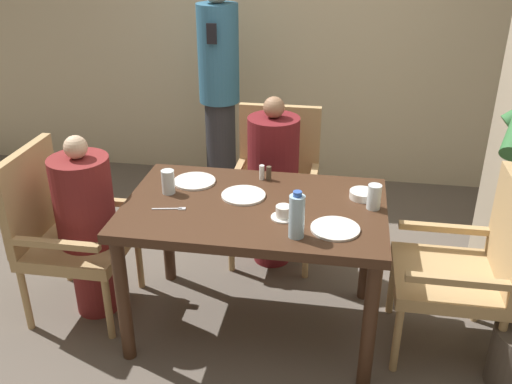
% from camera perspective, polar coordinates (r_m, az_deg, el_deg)
% --- Properties ---
extents(ground_plane, '(16.00, 16.00, 0.00)m').
position_cam_1_polar(ground_plane, '(3.32, -0.12, -13.03)').
color(ground_plane, '#60564C').
extents(wall_back, '(8.00, 0.06, 2.80)m').
position_cam_1_polar(wall_back, '(4.74, 4.33, 17.52)').
color(wall_back, beige).
rests_on(wall_back, ground_plane).
extents(dining_table, '(1.33, 0.85, 0.76)m').
position_cam_1_polar(dining_table, '(2.95, -0.14, -2.99)').
color(dining_table, '#422819').
rests_on(dining_table, ground_plane).
extents(chair_left_side, '(0.54, 0.54, 0.98)m').
position_cam_1_polar(chair_left_side, '(3.35, -18.79, -3.46)').
color(chair_left_side, tan).
rests_on(chair_left_side, ground_plane).
extents(diner_in_left_chair, '(0.32, 0.32, 1.08)m').
position_cam_1_polar(diner_in_left_chair, '(3.27, -16.53, -3.22)').
color(diner_in_left_chair, maroon).
rests_on(diner_in_left_chair, ground_plane).
extents(chair_far_side, '(0.54, 0.54, 0.98)m').
position_cam_1_polar(chair_far_side, '(3.76, 2.01, 1.29)').
color(chair_far_side, tan).
rests_on(chair_far_side, ground_plane).
extents(diner_in_far_chair, '(0.32, 0.32, 1.13)m').
position_cam_1_polar(diner_in_far_chair, '(3.60, 1.70, 1.13)').
color(diner_in_far_chair, maroon).
rests_on(diner_in_far_chair, ground_plane).
extents(chair_right_side, '(0.54, 0.54, 0.98)m').
position_cam_1_polar(chair_right_side, '(3.06, 20.49, -6.73)').
color(chair_right_side, tan).
rests_on(chair_right_side, ground_plane).
extents(standing_host, '(0.30, 0.34, 1.77)m').
position_cam_1_polar(standing_host, '(4.31, -3.70, 10.58)').
color(standing_host, '#2D2D33').
rests_on(standing_host, ground_plane).
extents(plate_main_left, '(0.23, 0.23, 0.01)m').
position_cam_1_polar(plate_main_left, '(2.99, -1.26, -0.33)').
color(plate_main_left, white).
rests_on(plate_main_left, dining_table).
extents(plate_main_right, '(0.23, 0.23, 0.01)m').
position_cam_1_polar(plate_main_right, '(3.16, -6.17, 1.08)').
color(plate_main_right, white).
rests_on(plate_main_right, dining_table).
extents(plate_dessert_center, '(0.23, 0.23, 0.01)m').
position_cam_1_polar(plate_dessert_center, '(2.70, 7.93, -3.65)').
color(plate_dessert_center, white).
rests_on(plate_dessert_center, dining_table).
extents(teacup_with_saucer, '(0.12, 0.12, 0.06)m').
position_cam_1_polar(teacup_with_saucer, '(2.77, 2.76, -2.11)').
color(teacup_with_saucer, white).
rests_on(teacup_with_saucer, dining_table).
extents(bowl_small, '(0.13, 0.13, 0.04)m').
position_cam_1_polar(bowl_small, '(3.01, 10.59, -0.25)').
color(bowl_small, white).
rests_on(bowl_small, dining_table).
extents(water_bottle, '(0.07, 0.07, 0.23)m').
position_cam_1_polar(water_bottle, '(2.58, 4.10, -2.40)').
color(water_bottle, '#A3C6DB').
rests_on(water_bottle, dining_table).
extents(glass_tall_near, '(0.07, 0.07, 0.13)m').
position_cam_1_polar(glass_tall_near, '(3.03, -8.78, 1.01)').
color(glass_tall_near, silver).
rests_on(glass_tall_near, dining_table).
extents(glass_tall_mid, '(0.07, 0.07, 0.13)m').
position_cam_1_polar(glass_tall_mid, '(2.90, 11.73, -0.48)').
color(glass_tall_mid, silver).
rests_on(glass_tall_mid, dining_table).
extents(salt_shaker, '(0.03, 0.03, 0.08)m').
position_cam_1_polar(salt_shaker, '(3.16, 0.59, 1.98)').
color(salt_shaker, white).
rests_on(salt_shaker, dining_table).
extents(pepper_shaker, '(0.03, 0.03, 0.08)m').
position_cam_1_polar(pepper_shaker, '(3.16, 1.29, 1.90)').
color(pepper_shaker, '#4C3D2D').
rests_on(pepper_shaker, dining_table).
extents(fork_beside_plate, '(0.17, 0.05, 0.00)m').
position_cam_1_polar(fork_beside_plate, '(2.89, -8.33, -1.67)').
color(fork_beside_plate, silver).
rests_on(fork_beside_plate, dining_table).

